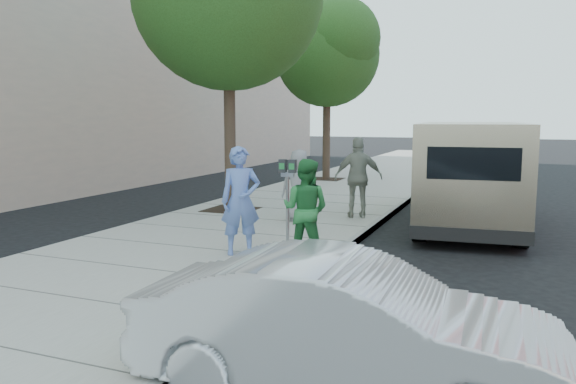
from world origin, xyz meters
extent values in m
plane|color=black|center=(0.00, 0.00, 0.00)|extent=(120.00, 120.00, 0.00)
cube|color=gray|center=(-1.00, 0.00, 0.07)|extent=(5.00, 60.00, 0.15)
cube|color=gray|center=(1.44, 0.00, 0.07)|extent=(0.12, 60.00, 0.16)
cube|color=black|center=(-2.30, 2.40, 0.15)|extent=(1.20, 1.20, 0.01)
cylinder|color=#38281E|center=(-2.30, 2.40, 2.13)|extent=(0.28, 0.28, 3.96)
cube|color=black|center=(-2.30, 10.00, 0.15)|extent=(1.20, 1.20, 0.01)
cylinder|color=#38281E|center=(-2.30, 10.00, 1.91)|extent=(0.28, 0.28, 3.52)
sphere|color=#234717|center=(-2.30, 10.00, 4.71)|extent=(3.80, 3.80, 3.80)
sphere|color=#234717|center=(-1.70, 9.60, 5.21)|extent=(2.85, 2.85, 2.85)
sphere|color=#234717|center=(-2.80, 10.50, 5.01)|extent=(2.66, 2.66, 2.66)
cylinder|color=gray|center=(0.43, -0.55, 0.76)|extent=(0.06, 0.06, 1.22)
cube|color=gray|center=(0.43, -0.55, 1.41)|extent=(0.24, 0.08, 0.09)
cube|color=#2D2D30|center=(0.34, -0.55, 1.57)|extent=(0.14, 0.12, 0.24)
cube|color=#2D2D30|center=(0.52, -0.54, 1.57)|extent=(0.14, 0.12, 0.24)
cube|color=tan|center=(3.30, 3.26, 1.27)|extent=(2.62, 5.86, 2.10)
cube|color=tan|center=(3.02, 6.36, 0.75)|extent=(1.99, 0.75, 0.90)
cube|color=black|center=(3.56, 0.41, 1.63)|extent=(1.58, 0.16, 0.58)
cylinder|color=black|center=(2.20, 5.04, 0.40)|extent=(0.35, 0.82, 0.80)
cylinder|color=black|center=(4.05, 5.21, 0.40)|extent=(0.35, 0.82, 0.80)
cylinder|color=black|center=(2.56, 1.19, 0.40)|extent=(0.35, 0.82, 0.80)
cylinder|color=black|center=(4.41, 1.36, 0.40)|extent=(0.35, 0.82, 0.80)
imported|color=silver|center=(2.96, -5.39, 0.62)|extent=(3.82, 1.47, 1.24)
imported|color=#5D7CC7|center=(0.02, -1.61, 1.06)|extent=(0.79, 0.73, 1.82)
imported|color=#277939|center=(1.14, -1.51, 0.97)|extent=(0.81, 0.64, 1.63)
imported|color=gray|center=(-0.18, 1.65, 0.95)|extent=(0.92, 0.79, 1.60)
imported|color=gray|center=(0.94, 2.51, 1.08)|extent=(1.18, 0.80, 1.86)
camera|label=1|loc=(4.24, -9.91, 2.44)|focal=35.00mm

